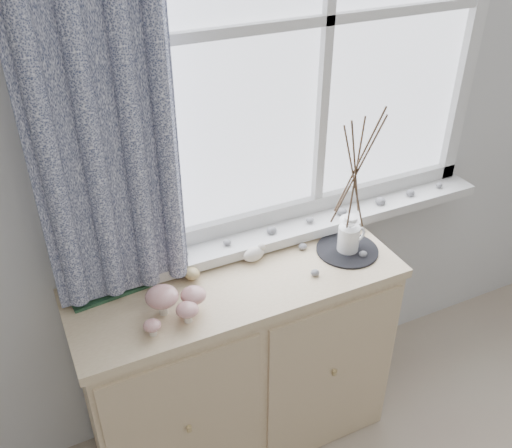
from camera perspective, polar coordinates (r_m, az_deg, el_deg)
name	(u,v)px	position (r m, az deg, el deg)	size (l,w,h in m)	color
sideboard	(240,364)	(2.32, -1.64, -13.82)	(1.20, 0.45, 0.85)	beige
botanical_book	(109,270)	(1.95, -14.50, -4.50)	(0.32, 0.13, 0.23)	#21452D
toadstool_cluster	(173,301)	(1.87, -8.25, -7.67)	(0.23, 0.16, 0.10)	silver
wooden_eggs	(183,270)	(2.05, -7.30, -4.54)	(0.09, 0.11, 0.07)	tan
songbird_figurine	(254,253)	(2.11, -0.25, -2.96)	(0.12, 0.05, 0.06)	white
crocheted_doily	(347,250)	(2.20, 9.11, -2.58)	(0.24, 0.24, 0.01)	black
twig_pitcher	(356,168)	(2.01, 9.97, 5.54)	(0.24, 0.24, 0.62)	white
sideboard_pebbles	(312,255)	(2.14, 5.66, -3.15)	(0.33, 0.23, 0.02)	gray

